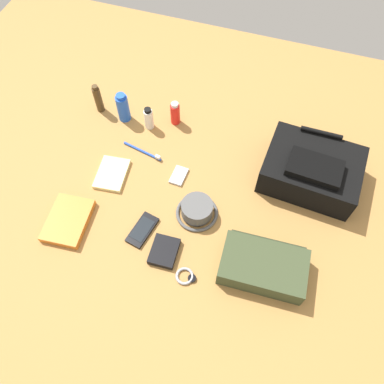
{
  "coord_description": "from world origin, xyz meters",
  "views": [
    {
      "loc": [
        0.23,
        -0.69,
        1.26
      ],
      "look_at": [
        0.0,
        0.0,
        0.04
      ],
      "focal_mm": 35.94,
      "sensor_mm": 36.0,
      "label": 1
    }
  ],
  "objects_px": {
    "toiletry_pouch": "(263,266)",
    "toothbrush": "(145,152)",
    "bucket_hat": "(197,210)",
    "cell_phone": "(142,230)",
    "deodorant_spray": "(123,107)",
    "wristwatch": "(186,276)",
    "notepad": "(112,174)",
    "paperback_novel": "(68,221)",
    "wallet": "(164,251)",
    "cologne_bottle": "(98,99)",
    "backpack": "(311,170)",
    "toothpaste_tube": "(149,119)",
    "sunscreen_spray": "(175,113)",
    "media_player": "(179,176)"
  },
  "relations": [
    {
      "from": "deodorant_spray",
      "to": "media_player",
      "type": "bearing_deg",
      "value": -33.79
    },
    {
      "from": "deodorant_spray",
      "to": "media_player",
      "type": "relative_size",
      "value": 1.58
    },
    {
      "from": "sunscreen_spray",
      "to": "media_player",
      "type": "distance_m",
      "value": 0.28
    },
    {
      "from": "media_player",
      "to": "cologne_bottle",
      "type": "bearing_deg",
      "value": 152.75
    },
    {
      "from": "cologne_bottle",
      "to": "cell_phone",
      "type": "relative_size",
      "value": 0.97
    },
    {
      "from": "deodorant_spray",
      "to": "cell_phone",
      "type": "xyz_separation_m",
      "value": [
        0.27,
        -0.47,
        -0.06
      ]
    },
    {
      "from": "bucket_hat",
      "to": "wallet",
      "type": "bearing_deg",
      "value": -108.59
    },
    {
      "from": "wallet",
      "to": "toothpaste_tube",
      "type": "bearing_deg",
      "value": 113.29
    },
    {
      "from": "wristwatch",
      "to": "notepad",
      "type": "height_order",
      "value": "notepad"
    },
    {
      "from": "deodorant_spray",
      "to": "cell_phone",
      "type": "height_order",
      "value": "deodorant_spray"
    },
    {
      "from": "deodorant_spray",
      "to": "wristwatch",
      "type": "height_order",
      "value": "deodorant_spray"
    },
    {
      "from": "toothpaste_tube",
      "to": "media_player",
      "type": "relative_size",
      "value": 1.23
    },
    {
      "from": "sunscreen_spray",
      "to": "wallet",
      "type": "height_order",
      "value": "sunscreen_spray"
    },
    {
      "from": "backpack",
      "to": "wristwatch",
      "type": "xyz_separation_m",
      "value": [
        -0.32,
        -0.52,
        -0.06
      ]
    },
    {
      "from": "cell_phone",
      "to": "wallet",
      "type": "distance_m",
      "value": 0.12
    },
    {
      "from": "backpack",
      "to": "wallet",
      "type": "height_order",
      "value": "backpack"
    },
    {
      "from": "cologne_bottle",
      "to": "wallet",
      "type": "relative_size",
      "value": 1.25
    },
    {
      "from": "wristwatch",
      "to": "toiletry_pouch",
      "type": "bearing_deg",
      "value": 23.59
    },
    {
      "from": "cologne_bottle",
      "to": "toothbrush",
      "type": "relative_size",
      "value": 0.78
    },
    {
      "from": "toiletry_pouch",
      "to": "paperback_novel",
      "type": "distance_m",
      "value": 0.71
    },
    {
      "from": "deodorant_spray",
      "to": "toothpaste_tube",
      "type": "relative_size",
      "value": 1.28
    },
    {
      "from": "cologne_bottle",
      "to": "notepad",
      "type": "height_order",
      "value": "cologne_bottle"
    },
    {
      "from": "toothpaste_tube",
      "to": "sunscreen_spray",
      "type": "height_order",
      "value": "sunscreen_spray"
    },
    {
      "from": "paperback_novel",
      "to": "wallet",
      "type": "distance_m",
      "value": 0.37
    },
    {
      "from": "cell_phone",
      "to": "toothbrush",
      "type": "distance_m",
      "value": 0.35
    },
    {
      "from": "media_player",
      "to": "wallet",
      "type": "relative_size",
      "value": 0.79
    },
    {
      "from": "backpack",
      "to": "wallet",
      "type": "relative_size",
      "value": 3.31
    },
    {
      "from": "sunscreen_spray",
      "to": "wristwatch",
      "type": "xyz_separation_m",
      "value": [
        0.26,
        -0.64,
        -0.05
      ]
    },
    {
      "from": "backpack",
      "to": "toiletry_pouch",
      "type": "relative_size",
      "value": 1.26
    },
    {
      "from": "toothbrush",
      "to": "media_player",
      "type": "bearing_deg",
      "value": -21.06
    },
    {
      "from": "wallet",
      "to": "cell_phone",
      "type": "bearing_deg",
      "value": 149.14
    },
    {
      "from": "toothbrush",
      "to": "wristwatch",
      "type": "bearing_deg",
      "value": -53.7
    },
    {
      "from": "toothpaste_tube",
      "to": "wristwatch",
      "type": "xyz_separation_m",
      "value": [
        0.35,
        -0.58,
        -0.04
      ]
    },
    {
      "from": "cologne_bottle",
      "to": "notepad",
      "type": "relative_size",
      "value": 0.92
    },
    {
      "from": "toiletry_pouch",
      "to": "wallet",
      "type": "relative_size",
      "value": 2.63
    },
    {
      "from": "bucket_hat",
      "to": "wristwatch",
      "type": "bearing_deg",
      "value": -81.26
    },
    {
      "from": "toiletry_pouch",
      "to": "paperback_novel",
      "type": "relative_size",
      "value": 1.41
    },
    {
      "from": "backpack",
      "to": "bucket_hat",
      "type": "distance_m",
      "value": 0.46
    },
    {
      "from": "cologne_bottle",
      "to": "notepad",
      "type": "distance_m",
      "value": 0.36
    },
    {
      "from": "toiletry_pouch",
      "to": "media_player",
      "type": "bearing_deg",
      "value": 145.31
    },
    {
      "from": "toiletry_pouch",
      "to": "toothbrush",
      "type": "height_order",
      "value": "toiletry_pouch"
    },
    {
      "from": "wristwatch",
      "to": "deodorant_spray",
      "type": "bearing_deg",
      "value": 128.76
    },
    {
      "from": "toiletry_pouch",
      "to": "sunscreen_spray",
      "type": "distance_m",
      "value": 0.73
    },
    {
      "from": "backpack",
      "to": "sunscreen_spray",
      "type": "distance_m",
      "value": 0.59
    },
    {
      "from": "toiletry_pouch",
      "to": "cologne_bottle",
      "type": "xyz_separation_m",
      "value": [
        -0.83,
        0.5,
        0.03
      ]
    },
    {
      "from": "bucket_hat",
      "to": "media_player",
      "type": "height_order",
      "value": "bucket_hat"
    },
    {
      "from": "toiletry_pouch",
      "to": "toothbrush",
      "type": "xyz_separation_m",
      "value": [
        -0.56,
        0.34,
        -0.03
      ]
    },
    {
      "from": "bucket_hat",
      "to": "cell_phone",
      "type": "bearing_deg",
      "value": -142.5
    },
    {
      "from": "cell_phone",
      "to": "wristwatch",
      "type": "bearing_deg",
      "value": -29.57
    },
    {
      "from": "cell_phone",
      "to": "notepad",
      "type": "xyz_separation_m",
      "value": [
        -0.2,
        0.19,
        0.0
      ]
    }
  ]
}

